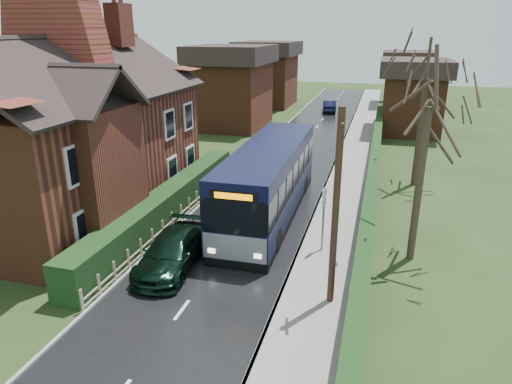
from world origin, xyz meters
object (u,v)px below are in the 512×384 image
(brick_house, at_px, (70,129))
(car_green, at_px, (172,252))
(bus, at_px, (269,182))
(bus_stop_sign, at_px, (324,210))
(car_silver, at_px, (236,188))
(telegraph_pole, at_px, (336,211))

(brick_house, relative_size, car_green, 3.08)
(bus, xyz_separation_m, bus_stop_sign, (3.20, -3.45, 0.14))
(car_silver, bearing_deg, car_green, -92.28)
(brick_house, distance_m, bus, 10.12)
(car_green, distance_m, telegraph_pole, 7.04)
(car_silver, height_order, bus_stop_sign, bus_stop_sign)
(telegraph_pole, bearing_deg, bus, 106.67)
(brick_house, relative_size, telegraph_pole, 2.13)
(bus, xyz_separation_m, telegraph_pole, (4.00, -7.22, 1.67))
(car_silver, relative_size, telegraph_pole, 0.57)
(brick_house, bearing_deg, telegraph_pole, -20.35)
(bus, bearing_deg, brick_house, -167.86)
(bus, height_order, car_green, bus)
(bus, xyz_separation_m, car_green, (-2.40, -6.32, -1.11))
(car_silver, relative_size, bus_stop_sign, 1.32)
(bus_stop_sign, xyz_separation_m, telegraph_pole, (0.80, -3.77, 1.53))
(bus, bearing_deg, bus_stop_sign, -48.03)
(brick_house, bearing_deg, bus_stop_sign, -5.58)
(brick_house, distance_m, car_silver, 9.07)
(brick_house, xyz_separation_m, telegraph_pole, (13.53, -5.02, -0.91))
(bus, height_order, telegraph_pole, telegraph_pole)
(car_green, bearing_deg, brick_house, 145.46)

